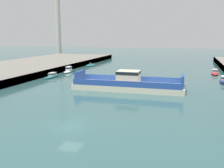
{
  "coord_description": "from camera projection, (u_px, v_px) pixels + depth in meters",
  "views": [
    {
      "loc": [
        12.87,
        -25.72,
        10.31
      ],
      "look_at": [
        0.0,
        16.73,
        2.0
      ],
      "focal_mm": 41.24,
      "sensor_mm": 36.0,
      "label": 1
    }
  ],
  "objects": [
    {
      "name": "ground_plane",
      "position": [
        70.0,
        126.0,
        29.76
      ],
      "size": [
        400.0,
        400.0,
        0.0
      ],
      "primitive_type": "plane",
      "color": "#335B5B"
    },
    {
      "name": "chain_ferry",
      "position": [
        128.0,
        84.0,
        50.07
      ],
      "size": [
        21.44,
        6.93,
        3.71
      ],
      "color": "beige",
      "rests_on": "ground"
    },
    {
      "name": "moored_boat_near_right",
      "position": [
        69.0,
        70.0,
        74.19
      ],
      "size": [
        2.58,
        6.35,
        1.65
      ],
      "color": "white",
      "rests_on": "ground"
    },
    {
      "name": "moored_boat_mid_left",
      "position": [
        224.0,
        80.0,
        57.62
      ],
      "size": [
        1.96,
        6.08,
        1.55
      ],
      "color": "navy",
      "rests_on": "ground"
    },
    {
      "name": "moored_boat_mid_right",
      "position": [
        215.0,
        72.0,
        70.2
      ],
      "size": [
        2.18,
        6.21,
        1.35
      ],
      "color": "red",
      "rests_on": "ground"
    },
    {
      "name": "moored_boat_far_left",
      "position": [
        91.0,
        65.0,
        90.79
      ],
      "size": [
        3.18,
        8.3,
        0.95
      ],
      "color": "#237075",
      "rests_on": "ground"
    },
    {
      "name": "moored_boat_far_right",
      "position": [
        52.0,
        76.0,
        64.84
      ],
      "size": [
        1.9,
        6.31,
        1.18
      ],
      "color": "#237075",
      "rests_on": "ground"
    },
    {
      "name": "smokestack_distant_a",
      "position": [
        58.0,
        16.0,
        141.9
      ],
      "size": [
        3.12,
        3.12,
        39.77
      ],
      "color": "beige",
      "rests_on": "ground"
    }
  ]
}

